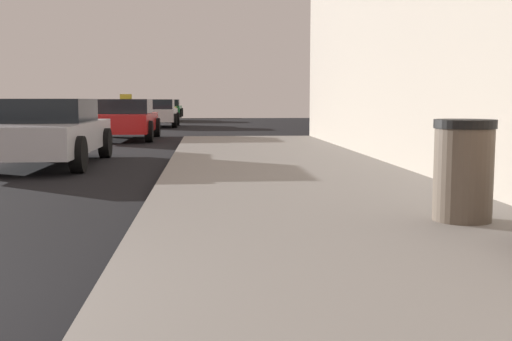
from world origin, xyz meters
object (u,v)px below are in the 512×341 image
(car_red, at_px, (126,119))
(car_white, at_px, (156,113))
(car_silver, at_px, (48,131))
(trash_bin, at_px, (463,170))
(car_green, at_px, (169,108))
(car_yellow, at_px, (160,110))

(car_red, height_order, car_white, car_red)
(car_silver, distance_m, car_white, 17.32)
(trash_bin, relative_size, car_red, 0.21)
(car_green, bearing_deg, car_silver, 89.38)
(car_white, relative_size, car_green, 0.93)
(car_red, bearing_deg, car_yellow, -89.31)
(car_silver, xyz_separation_m, car_red, (0.52, 7.76, 0.00))
(car_white, distance_m, car_yellow, 8.45)
(car_silver, bearing_deg, trash_bin, 127.92)
(car_red, xyz_separation_m, car_green, (-0.16, 25.81, -0.00))
(trash_bin, distance_m, car_green, 40.79)
(car_red, relative_size, car_white, 1.06)
(car_green, bearing_deg, car_yellow, 89.57)
(trash_bin, height_order, car_white, car_white)
(car_red, bearing_deg, car_white, -91.25)
(car_white, bearing_deg, car_silver, 87.59)
(car_yellow, bearing_deg, trash_bin, 98.85)
(car_yellow, bearing_deg, car_green, -90.43)
(car_silver, xyz_separation_m, car_white, (0.73, 17.31, -0.00))
(car_green, bearing_deg, trash_bin, 97.07)
(trash_bin, distance_m, car_yellow, 33.05)
(car_white, bearing_deg, car_yellow, -87.13)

